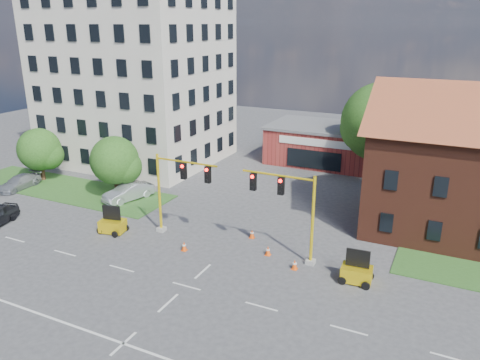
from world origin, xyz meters
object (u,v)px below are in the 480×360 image
at_px(signal_mast_west, 177,186).
at_px(signal_mast_east, 289,206).
at_px(trailer_west, 113,225).
at_px(pickup_white, 433,223).
at_px(trailer_east, 357,272).

distance_m(signal_mast_west, signal_mast_east, 8.71).
height_order(signal_mast_east, trailer_west, signal_mast_east).
distance_m(trailer_west, pickup_white, 24.65).
height_order(trailer_west, pickup_white, trailer_west).
height_order(signal_mast_west, trailer_west, signal_mast_west).
height_order(signal_mast_east, trailer_east, signal_mast_east).
distance_m(signal_mast_west, pickup_white, 19.76).
relative_size(signal_mast_east, trailer_east, 2.92).
bearing_deg(signal_mast_west, pickup_white, 27.59).
bearing_deg(signal_mast_east, pickup_white, 46.49).
relative_size(trailer_west, pickup_white, 0.40).
xyz_separation_m(signal_mast_east, trailer_west, (-13.56, -1.82, -3.26)).
distance_m(signal_mast_west, trailer_east, 14.04).
distance_m(signal_mast_east, pickup_white, 12.86).
bearing_deg(pickup_white, signal_mast_east, 141.45).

